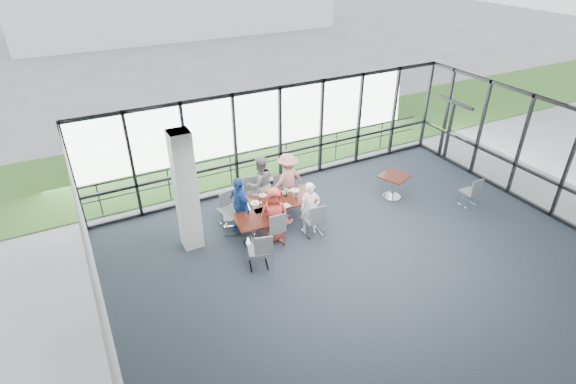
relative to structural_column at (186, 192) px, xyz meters
name	(u,v)px	position (x,y,z in m)	size (l,w,h in m)	color
floor	(372,269)	(3.60, -3.00, -1.61)	(12.00, 10.00, 0.02)	#1F242F
ceiling	(387,150)	(3.60, -3.00, 1.60)	(12.00, 10.00, 0.04)	silver
wall_left	(101,301)	(-2.40, -3.00, 0.00)	(0.10, 10.00, 3.20)	silver
curtain_wall_back	(280,136)	(3.60, 2.00, 0.00)	(12.00, 0.10, 3.20)	white
curtain_wall_right	(551,159)	(9.60, -3.00, 0.00)	(0.10, 10.00, 3.20)	white
exit_door	(449,132)	(9.60, 0.75, -0.55)	(0.12, 1.60, 2.10)	black
structural_column	(186,192)	(0.00, 0.00, 0.00)	(0.50, 0.50, 3.20)	white
apron	(226,130)	(3.60, 7.00, -1.62)	(80.00, 70.00, 0.02)	slate
grass_strip	(245,147)	(3.60, 5.00, -1.59)	(80.00, 5.00, 0.01)	#2D6224
guard_rail	(272,160)	(3.60, 2.60, -1.10)	(0.06, 0.06, 12.00)	#2D2D33
main_table	(283,202)	(2.61, -0.13, -0.98)	(1.99, 1.26, 0.75)	#32150B
side_table_left	(253,223)	(1.44, -0.71, -0.96)	(0.96, 0.96, 0.75)	#32150B
side_table_right	(394,179)	(6.20, -0.52, -0.98)	(1.01, 1.01, 0.75)	#32150B
diner_near_left	(274,215)	(2.01, -0.79, -0.83)	(0.75, 0.49, 1.54)	#D44032
diner_near_right	(310,208)	(3.02, -0.93, -0.86)	(0.54, 0.40, 1.49)	white
diner_far_left	(260,184)	(2.30, 0.69, -0.73)	(0.84, 0.52, 1.73)	slate
diner_far_right	(288,179)	(3.17, 0.67, -0.78)	(1.05, 0.54, 1.63)	#DC8184
diner_end	(239,205)	(1.38, 0.02, -0.79)	(0.95, 0.52, 1.62)	#224E9F
chair_main_nl	(274,228)	(1.91, -0.98, -1.11)	(0.48, 0.48, 0.99)	slate
chair_main_nr	(313,219)	(3.03, -1.08, -1.12)	(0.47, 0.47, 0.96)	slate
chair_main_fl	(255,194)	(2.21, 0.90, -1.14)	(0.45, 0.45, 0.92)	slate
chair_main_fr	(284,190)	(3.11, 0.78, -1.18)	(0.41, 0.41, 0.84)	slate
chair_main_end	(232,216)	(1.16, 0.05, -1.11)	(0.48, 0.48, 0.97)	slate
chair_spare_la	(258,251)	(1.17, -1.64, -1.12)	(0.47, 0.47, 0.97)	slate
chair_spare_lb	(227,210)	(1.18, 0.49, -1.16)	(0.43, 0.43, 0.88)	slate
chair_spare_r	(470,192)	(7.91, -1.94, -1.14)	(0.45, 0.45, 0.92)	slate
plate_nl	(269,208)	(2.03, -0.44, -0.84)	(0.24, 0.24, 0.01)	white
plate_nr	(307,199)	(3.18, -0.49, -0.84)	(0.28, 0.28, 0.01)	white
plate_fl	(263,195)	(2.17, 0.26, -0.84)	(0.23, 0.23, 0.01)	white
plate_fr	(295,190)	(3.10, 0.09, -0.84)	(0.27, 0.27, 0.01)	white
plate_end	(255,203)	(1.82, -0.03, -0.84)	(0.27, 0.27, 0.01)	white
tumbler_a	(278,201)	(2.37, -0.31, -0.78)	(0.07, 0.07, 0.14)	white
tumbler_b	(296,196)	(2.92, -0.33, -0.78)	(0.07, 0.07, 0.15)	white
tumbler_c	(283,192)	(2.70, 0.06, -0.78)	(0.07, 0.07, 0.15)	white
tumbler_d	(260,202)	(1.91, -0.15, -0.78)	(0.07, 0.07, 0.14)	white
menu_a	(285,206)	(2.46, -0.53, -0.85)	(0.32, 0.22, 0.00)	beige
menu_b	(313,197)	(3.38, -0.48, -0.85)	(0.29, 0.20, 0.00)	beige
menu_c	(285,191)	(2.83, 0.18, -0.85)	(0.30, 0.21, 0.00)	beige
condiment_caddy	(286,195)	(2.72, -0.07, -0.83)	(0.10, 0.07, 0.04)	black
ketchup_bottle	(281,194)	(2.60, -0.06, -0.76)	(0.06, 0.06, 0.18)	#B9070A
green_bottle	(286,193)	(2.75, -0.06, -0.75)	(0.05, 0.05, 0.20)	#186A2B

